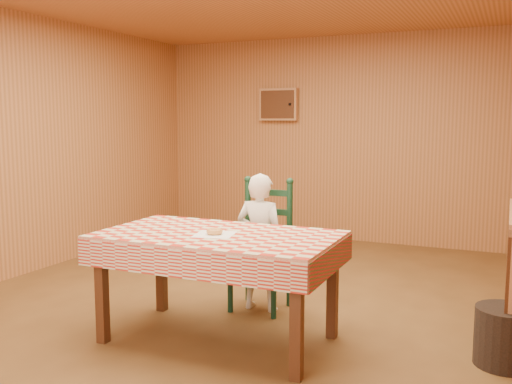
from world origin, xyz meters
TOP-DOWN VIEW (x-y plane):
  - ground at (0.00, 0.00)m, footprint 6.00×6.00m
  - cabin_walls at (-0.00, 0.53)m, footprint 5.10×6.05m
  - dining_table at (0.11, -0.68)m, footprint 1.66×0.96m
  - ladder_chair at (0.11, 0.10)m, footprint 0.44×0.40m
  - seated_child at (0.11, 0.05)m, footprint 0.41×0.27m
  - napkin at (0.11, -0.73)m, footprint 0.31×0.31m
  - donut at (0.11, -0.73)m, footprint 0.12×0.12m
  - storage_bin at (1.96, -0.32)m, footprint 0.42×0.42m

SIDE VIEW (x-z plane):
  - ground at x=0.00m, z-range 0.00..0.00m
  - storage_bin at x=1.96m, z-range 0.00..0.37m
  - ladder_chair at x=0.11m, z-range -0.04..1.04m
  - seated_child at x=0.11m, z-range 0.00..1.12m
  - dining_table at x=0.11m, z-range 0.30..1.07m
  - napkin at x=0.11m, z-range 0.77..0.77m
  - donut at x=0.11m, z-range 0.77..0.81m
  - cabin_walls at x=0.00m, z-range 0.50..3.15m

